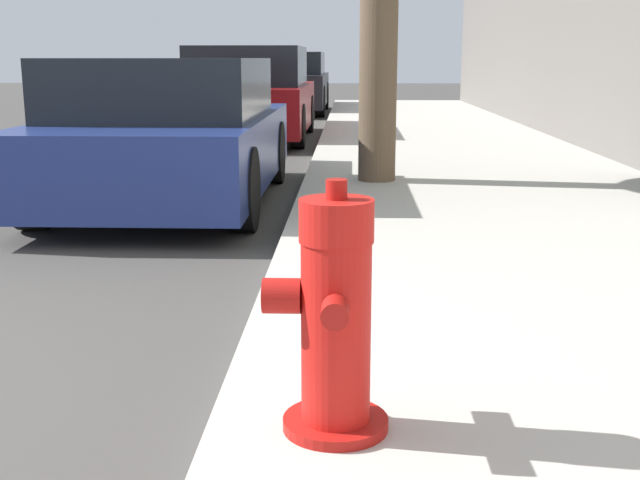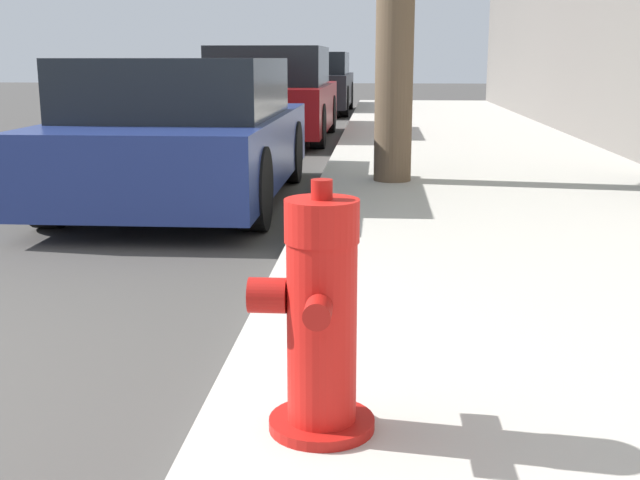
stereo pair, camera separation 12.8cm
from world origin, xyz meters
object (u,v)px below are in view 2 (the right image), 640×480
parked_car_mid (272,96)px  parked_car_near (186,133)px  fire_hydrant (320,320)px  parked_car_far (315,83)px

parked_car_mid → parked_car_near: bearing=-90.1°
fire_hydrant → parked_car_near: 5.05m
fire_hydrant → parked_car_mid: (-1.57, 10.59, 0.20)m
fire_hydrant → parked_car_near: size_ratio=0.20×
parked_car_mid → parked_car_far: (0.17, 6.47, -0.01)m
parked_car_mid → parked_car_far: parked_car_mid is taller
fire_hydrant → parked_car_far: (-1.40, 17.07, 0.19)m
fire_hydrant → parked_car_near: (-1.57, 4.80, 0.12)m
fire_hydrant → parked_car_far: bearing=94.7°
fire_hydrant → parked_car_mid: bearing=98.4°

